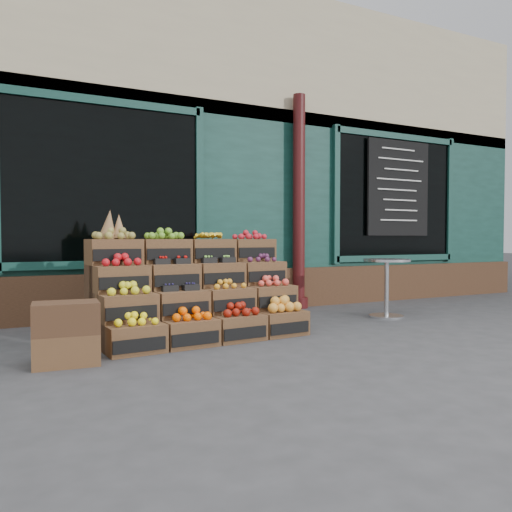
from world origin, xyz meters
name	(u,v)px	position (x,y,z in m)	size (l,w,h in m)	color
ground	(303,339)	(0.00, 0.00, 0.00)	(60.00, 60.00, 0.00)	#363639
shop_facade	(163,169)	(0.00, 5.11, 2.40)	(12.00, 6.24, 4.80)	#10382F
crate_display	(195,298)	(-0.94, 0.69, 0.41)	(2.22, 1.21, 1.34)	brown
spare_crates	(66,333)	(-2.32, 0.00, 0.26)	(0.55, 0.40, 0.52)	brown
bistro_table	(387,281)	(1.76, 0.74, 0.49)	(0.62, 0.62, 0.78)	#AEB1B5
shopkeeper	(125,246)	(-1.25, 2.73, 0.95)	(0.69, 0.45, 1.90)	#154A27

